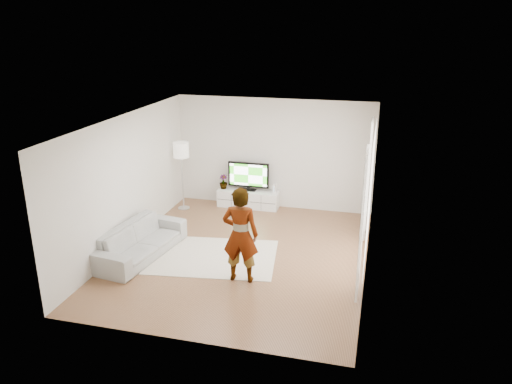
% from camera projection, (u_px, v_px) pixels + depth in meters
% --- Properties ---
extents(floor, '(6.00, 6.00, 0.00)m').
position_uv_depth(floor, '(242.00, 255.00, 10.31)').
color(floor, '#9F6F47').
rests_on(floor, ground).
extents(ceiling, '(6.00, 6.00, 0.00)m').
position_uv_depth(ceiling, '(241.00, 121.00, 9.39)').
color(ceiling, white).
rests_on(ceiling, wall_back).
extents(wall_left, '(0.02, 6.00, 2.80)m').
position_uv_depth(wall_left, '(127.00, 182.00, 10.44)').
color(wall_left, silver).
rests_on(wall_left, floor).
extents(wall_right, '(0.02, 6.00, 2.80)m').
position_uv_depth(wall_right, '(370.00, 202.00, 9.26)').
color(wall_right, silver).
rests_on(wall_right, floor).
extents(wall_back, '(5.00, 0.02, 2.80)m').
position_uv_depth(wall_back, '(274.00, 154.00, 12.59)').
color(wall_back, silver).
rests_on(wall_back, floor).
extents(wall_front, '(5.00, 0.02, 2.80)m').
position_uv_depth(wall_front, '(183.00, 258.00, 7.10)').
color(wall_front, silver).
rests_on(wall_front, floor).
extents(window, '(0.01, 2.60, 2.50)m').
position_uv_depth(window, '(370.00, 194.00, 9.52)').
color(window, white).
rests_on(window, wall_right).
extents(curtain_near, '(0.04, 0.70, 2.60)m').
position_uv_depth(curtain_near, '(362.00, 224.00, 8.38)').
color(curtain_near, white).
rests_on(curtain_near, floor).
extents(curtain_far, '(0.04, 0.70, 2.60)m').
position_uv_depth(curtain_far, '(368.00, 179.00, 10.76)').
color(curtain_far, white).
rests_on(curtain_far, floor).
extents(media_console, '(1.58, 0.45, 0.44)m').
position_uv_depth(media_console, '(248.00, 199.00, 12.91)').
color(media_console, white).
rests_on(media_console, floor).
extents(television, '(1.07, 0.21, 0.74)m').
position_uv_depth(television, '(249.00, 175.00, 12.73)').
color(television, black).
rests_on(television, media_console).
extents(game_console, '(0.07, 0.17, 0.22)m').
position_uv_depth(game_console, '(275.00, 189.00, 12.64)').
color(game_console, white).
rests_on(game_console, media_console).
extents(potted_plant, '(0.24, 0.24, 0.37)m').
position_uv_depth(potted_plant, '(223.00, 182.00, 12.93)').
color(potted_plant, '#3F7238').
rests_on(potted_plant, media_console).
extents(rug, '(2.76, 2.16, 0.01)m').
position_uv_depth(rug, '(213.00, 257.00, 10.23)').
color(rug, silver).
rests_on(rug, floor).
extents(player, '(0.69, 0.48, 1.81)m').
position_uv_depth(player, '(240.00, 235.00, 9.03)').
color(player, '#334772').
rests_on(player, rug).
extents(sofa, '(1.19, 2.36, 0.66)m').
position_uv_depth(sofa, '(140.00, 241.00, 10.19)').
color(sofa, '#AAAAA6').
rests_on(sofa, floor).
extents(floor_lamp, '(0.39, 0.39, 1.74)m').
position_uv_depth(floor_lamp, '(181.00, 153.00, 12.39)').
color(floor_lamp, silver).
rests_on(floor_lamp, floor).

